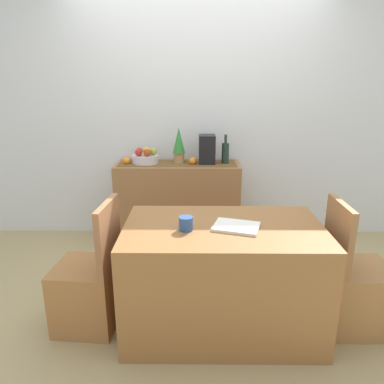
{
  "coord_description": "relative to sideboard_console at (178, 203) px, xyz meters",
  "views": [
    {
      "loc": [
        -0.02,
        -2.63,
        1.64
      ],
      "look_at": [
        -0.04,
        0.37,
        0.71
      ],
      "focal_mm": 34.04,
      "sensor_mm": 36.0,
      "label": 1
    }
  ],
  "objects": [
    {
      "name": "ground_plane",
      "position": [
        0.19,
        -0.92,
        -0.43
      ],
      "size": [
        6.4,
        6.4,
        0.02
      ],
      "primitive_type": "cube",
      "color": "tan",
      "rests_on": "ground"
    },
    {
      "name": "room_wall_rear",
      "position": [
        0.19,
        0.26,
        0.93
      ],
      "size": [
        6.4,
        0.06,
        2.7
      ],
      "primitive_type": "cube",
      "color": "silver",
      "rests_on": "ground"
    },
    {
      "name": "sideboard_console",
      "position": [
        0.0,
        0.0,
        0.0
      ],
      "size": [
        1.24,
        0.42,
        0.83
      ],
      "primitive_type": "cube",
      "color": "#97673D",
      "rests_on": "ground"
    },
    {
      "name": "table_runner",
      "position": [
        0.0,
        0.0,
        0.42
      ],
      "size": [
        1.16,
        0.32,
        0.01
      ],
      "primitive_type": "cube",
      "color": "brown",
      "rests_on": "sideboard_console"
    },
    {
      "name": "fruit_bowl",
      "position": [
        -0.32,
        0.0,
        0.46
      ],
      "size": [
        0.27,
        0.27,
        0.08
      ],
      "primitive_type": "cylinder",
      "color": "silver",
      "rests_on": "table_runner"
    },
    {
      "name": "apple_left",
      "position": [
        -0.31,
        0.03,
        0.54
      ],
      "size": [
        0.08,
        0.08,
        0.08
      ],
      "primitive_type": "sphere",
      "color": "gold",
      "rests_on": "fruit_bowl"
    },
    {
      "name": "apple_rear",
      "position": [
        -0.24,
        0.01,
        0.54
      ],
      "size": [
        0.07,
        0.07,
        0.07
      ],
      "primitive_type": "sphere",
      "color": "#989F35",
      "rests_on": "fruit_bowl"
    },
    {
      "name": "apple_right",
      "position": [
        -0.38,
        -0.04,
        0.54
      ],
      "size": [
        0.07,
        0.07,
        0.07
      ],
      "primitive_type": "sphere",
      "color": "#AD281F",
      "rests_on": "fruit_bowl"
    },
    {
      "name": "apple_front",
      "position": [
        -0.39,
        0.07,
        0.53
      ],
      "size": [
        0.06,
        0.06,
        0.06
      ],
      "primitive_type": "sphere",
      "color": "red",
      "rests_on": "fruit_bowl"
    },
    {
      "name": "apple_upper",
      "position": [
        -0.29,
        -0.05,
        0.54
      ],
      "size": [
        0.07,
        0.07,
        0.07
      ],
      "primitive_type": "sphere",
      "color": "#A73D1A",
      "rests_on": "fruit_bowl"
    },
    {
      "name": "wine_bottle",
      "position": [
        0.47,
        0.0,
        0.53
      ],
      "size": [
        0.07,
        0.07,
        0.29
      ],
      "color": "#1D3328",
      "rests_on": "sideboard_console"
    },
    {
      "name": "coffee_maker",
      "position": [
        0.29,
        0.0,
        0.56
      ],
      "size": [
        0.16,
        0.18,
        0.28
      ],
      "primitive_type": "cube",
      "color": "black",
      "rests_on": "sideboard_console"
    },
    {
      "name": "potted_plant",
      "position": [
        0.01,
        0.0,
        0.6
      ],
      "size": [
        0.12,
        0.12,
        0.36
      ],
      "color": "#A77A49",
      "rests_on": "sideboard_console"
    },
    {
      "name": "orange_loose_end",
      "position": [
        0.15,
        -0.05,
        0.45
      ],
      "size": [
        0.08,
        0.08,
        0.08
      ],
      "primitive_type": "sphere",
      "color": "orange",
      "rests_on": "sideboard_console"
    },
    {
      "name": "orange_loose_mid",
      "position": [
        -0.5,
        -0.04,
        0.45
      ],
      "size": [
        0.07,
        0.07,
        0.07
      ],
      "primitive_type": "sphere",
      "color": "orange",
      "rests_on": "sideboard_console"
    },
    {
      "name": "dining_table",
      "position": [
        0.36,
        -1.39,
        -0.05
      ],
      "size": [
        1.28,
        0.77,
        0.74
      ],
      "primitive_type": "cube",
      "color": "#956234",
      "rests_on": "ground"
    },
    {
      "name": "open_book",
      "position": [
        0.44,
        -1.42,
        0.33
      ],
      "size": [
        0.33,
        0.28,
        0.02
      ],
      "primitive_type": "cube",
      "rotation": [
        0.0,
        0.0,
        -0.29
      ],
      "color": "white",
      "rests_on": "dining_table"
    },
    {
      "name": "coffee_cup",
      "position": [
        0.12,
        -1.45,
        0.37
      ],
      "size": [
        0.09,
        0.09,
        0.09
      ],
      "primitive_type": "cylinder",
      "color": "#2D4F90",
      "rests_on": "dining_table"
    },
    {
      "name": "chair_near_window",
      "position": [
        -0.55,
        -1.39,
        -0.15
      ],
      "size": [
        0.43,
        0.43,
        0.9
      ],
      "color": "#A16A39",
      "rests_on": "ground"
    },
    {
      "name": "chair_by_corner",
      "position": [
        1.26,
        -1.39,
        -0.15
      ],
      "size": [
        0.4,
        0.4,
        0.9
      ],
      "color": "#A3713F",
      "rests_on": "ground"
    }
  ]
}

